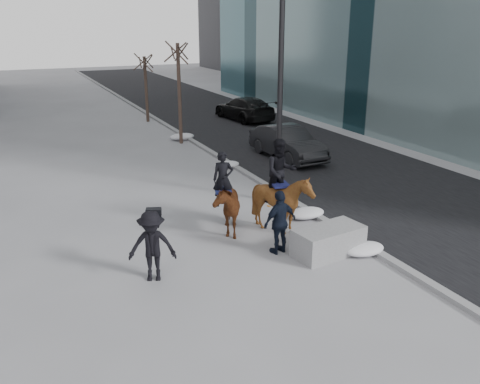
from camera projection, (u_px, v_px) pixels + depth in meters
name	position (u px, v px, depth m)	size (l,w,h in m)	color
ground	(259.00, 260.00, 13.29)	(120.00, 120.00, 0.00)	gray
road	(294.00, 149.00, 24.67)	(8.00, 90.00, 0.01)	black
curb	(218.00, 156.00, 23.05)	(0.25, 90.00, 0.12)	gray
planter	(328.00, 241.00, 13.48)	(1.89, 0.95, 0.76)	gray
car_near	(287.00, 143.00, 22.73)	(1.54, 4.43, 1.46)	black
car_far	(244.00, 108.00, 31.58)	(2.01, 4.94, 1.43)	black
tree_near	(179.00, 89.00, 24.92)	(1.20, 1.20, 5.44)	#382821
tree_far	(146.00, 86.00, 30.57)	(1.20, 1.20, 4.33)	#3B2923
mounted_left	(225.00, 203.00, 14.82)	(1.40, 2.02, 2.39)	#451B0D
mounted_right	(282.00, 196.00, 14.70)	(1.79, 1.93, 2.77)	#4A230E
feeder	(280.00, 222.00, 13.43)	(1.09, 0.95, 1.75)	black
camera_crew	(152.00, 246.00, 12.00)	(1.29, 1.01, 1.75)	black
lamppost	(281.00, 52.00, 15.94)	(0.25, 0.80, 9.09)	black
snow_piles	(246.00, 176.00, 19.86)	(1.30, 15.85, 0.33)	silver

